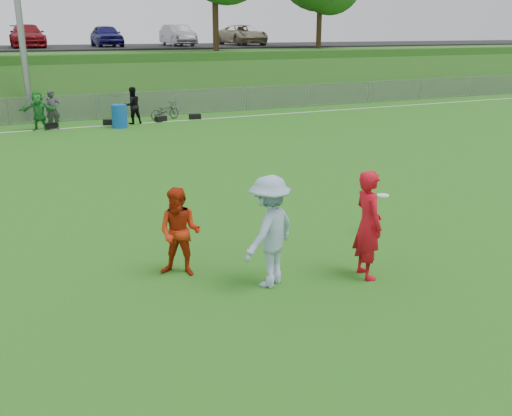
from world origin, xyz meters
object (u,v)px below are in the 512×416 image
player_red_center (180,232)px  recycling_bin (119,116)px  player_red_left (368,225)px  bicycle (165,111)px  player_blue (269,232)px  frisbee (383,195)px

player_red_center → recycling_bin: player_red_center is taller
player_red_left → bicycle: bearing=2.0°
player_red_center → recycling_bin: 16.79m
player_blue → player_red_left: bearing=134.8°
player_red_center → player_red_left: bearing=8.5°
player_red_center → bicycle: bearing=109.3°
player_blue → recycling_bin: (1.20, 17.65, -0.46)m
player_red_left → recycling_bin: player_red_left is taller
player_red_left → frisbee: (1.61, 1.69, -0.11)m
recycling_bin → bicycle: bearing=30.2°
player_blue → bicycle: 19.48m
player_red_center → player_blue: player_blue is taller
player_red_left → frisbee: size_ratio=7.56×
frisbee → bicycle: (0.39, 17.84, -0.45)m
player_blue → frisbee: (3.32, 1.28, -0.11)m
recycling_bin → frisbee: bearing=-82.6°
player_red_center → player_blue: bearing=-5.1°
player_red_center → bicycle: 18.74m
player_red_center → frisbee: size_ratio=6.25×
player_red_center → player_blue: size_ratio=0.83×
player_red_left → player_red_center: (-2.97, 1.46, -0.17)m
bicycle → player_blue: bearing=152.0°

